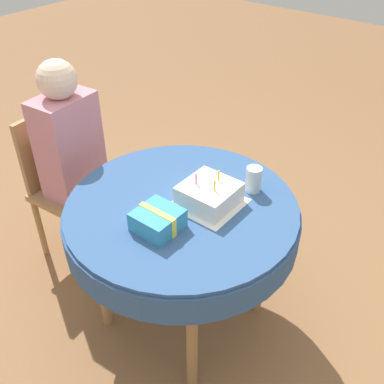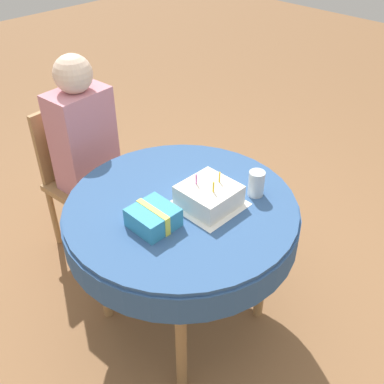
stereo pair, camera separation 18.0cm
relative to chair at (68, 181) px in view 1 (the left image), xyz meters
The scene contains 8 objects.
ground_plane 1.01m from the chair, 91.82° to the right, with size 12.00×12.00×0.00m, color #8C603D.
dining_table 0.90m from the chair, 91.82° to the right, with size 1.06×1.06×0.76m.
chair is the anchor object (origin of this frame).
person 0.26m from the chair, 84.82° to the right, with size 0.34×0.33×1.22m.
napkin 1.01m from the chair, 86.76° to the right, with size 0.28×0.28×0.00m.
birthday_cake 1.03m from the chair, 86.76° to the right, with size 0.23×0.23×0.15m.
drinking_glass 1.16m from the chair, 76.37° to the right, with size 0.07×0.07×0.12m.
gift_box 0.99m from the chair, 103.08° to the right, with size 0.17×0.18×0.09m.
Camera 1 is at (-1.21, -1.01, 1.98)m, focal length 42.00 mm.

